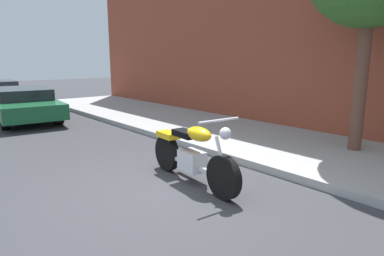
{
  "coord_description": "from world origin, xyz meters",
  "views": [
    {
      "loc": [
        3.8,
        -2.87,
        1.95
      ],
      "look_at": [
        -0.1,
        0.42,
        0.9
      ],
      "focal_mm": 31.31,
      "sensor_mm": 36.0,
      "label": 1
    }
  ],
  "objects": [
    {
      "name": "parked_car_green",
      "position": [
        -8.09,
        -0.07,
        0.55
      ],
      "size": [
        4.71,
        2.14,
        1.03
      ],
      "color": "black",
      "rests_on": "ground"
    },
    {
      "name": "sidewalk",
      "position": [
        0.0,
        3.34,
        0.07
      ],
      "size": [
        23.82,
        3.3,
        0.14
      ],
      "primitive_type": "cube",
      "color": "#9F9F9F",
      "rests_on": "ground"
    },
    {
      "name": "motorcycle",
      "position": [
        -0.1,
        0.42,
        0.46
      ],
      "size": [
        2.18,
        0.7,
        1.14
      ],
      "color": "black",
      "rests_on": "ground"
    },
    {
      "name": "ground_plane",
      "position": [
        0.0,
        0.0,
        0.0
      ],
      "size": [
        60.0,
        60.0,
        0.0
      ],
      "primitive_type": "plane",
      "color": "#38383D"
    }
  ]
}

